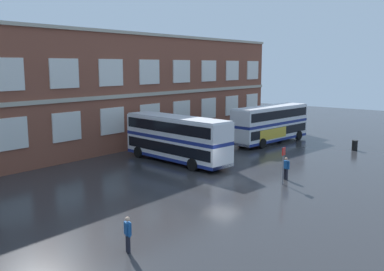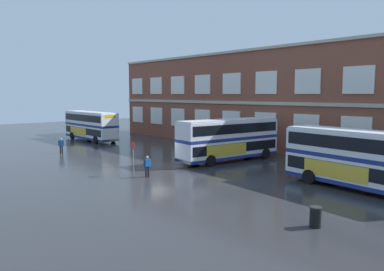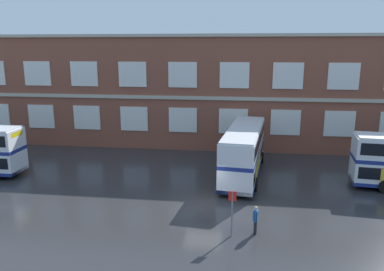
% 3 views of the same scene
% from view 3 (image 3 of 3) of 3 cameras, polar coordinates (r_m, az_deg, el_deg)
% --- Properties ---
extents(ground_plane, '(120.00, 120.00, 0.00)m').
position_cam_3_polar(ground_plane, '(27.93, 2.10, -8.91)').
color(ground_plane, '#2B2B2D').
extents(brick_terminal_building, '(56.57, 8.19, 11.76)m').
position_cam_3_polar(brick_terminal_building, '(42.03, 6.44, 6.57)').
color(brick_terminal_building, brown).
rests_on(brick_terminal_building, ground).
extents(double_decker_middle, '(3.81, 11.22, 4.07)m').
position_cam_3_polar(double_decker_middle, '(31.62, 7.79, -2.26)').
color(double_decker_middle, silver).
rests_on(double_decker_middle, ground).
extents(waiting_passenger, '(0.31, 0.64, 1.70)m').
position_cam_3_polar(waiting_passenger, '(22.43, 9.54, -12.24)').
color(waiting_passenger, black).
rests_on(waiting_passenger, ground).
extents(bus_stand_flag, '(0.44, 0.10, 2.70)m').
position_cam_3_polar(bus_stand_flag, '(21.73, 6.04, -10.95)').
color(bus_stand_flag, slate).
rests_on(bus_stand_flag, ground).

